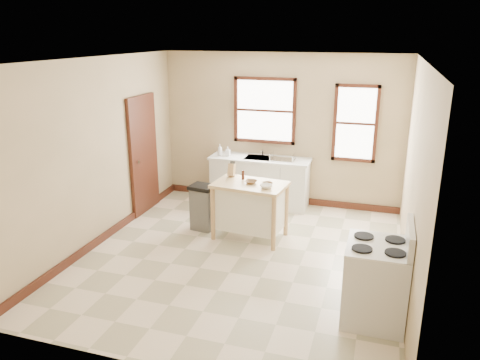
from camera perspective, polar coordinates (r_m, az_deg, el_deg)
name	(u,v)px	position (r m, az deg, el deg)	size (l,w,h in m)	color
floor	(240,257)	(6.92, 0.02, -9.36)	(5.00, 5.00, 0.00)	#F3DEC1
ceiling	(240,59)	(6.18, 0.02, 14.48)	(5.00, 5.00, 0.00)	white
wall_back	(280,130)	(8.76, 4.93, 6.10)	(4.50, 0.04, 2.80)	tan
wall_left	(98,153)	(7.37, -16.94, 3.21)	(0.04, 5.00, 2.80)	tan
wall_right	(414,179)	(6.15, 20.46, 0.06)	(0.04, 5.00, 2.80)	tan
window_main	(265,111)	(8.74, 3.03, 8.45)	(1.17, 0.06, 1.22)	#411E11
window_side	(355,124)	(8.52, 13.89, 6.70)	(0.77, 0.06, 1.37)	#411E11
door_left	(144,155)	(8.51, -11.67, 3.03)	(0.06, 0.90, 2.10)	#411E11
baseboard_back	(278,198)	(9.09, 4.67, -2.24)	(4.50, 0.04, 0.12)	#411E11
baseboard_left	(107,234)	(7.78, -15.88, -6.40)	(0.04, 5.00, 0.12)	#411E11
sink_counter	(260,181)	(8.78, 2.43, -0.16)	(1.86, 0.62, 0.92)	silver
faucet	(263,150)	(8.79, 2.79, 3.72)	(0.03, 0.03, 0.22)	silver
soap_bottle_a	(220,150)	(8.75, -2.46, 3.67)	(0.09, 0.09, 0.22)	#B2B2B2
soap_bottle_b	(228,151)	(8.75, -1.50, 3.51)	(0.08, 0.08, 0.17)	#B2B2B2
dish_rack	(283,157)	(8.50, 5.22, 2.78)	(0.43, 0.32, 0.11)	silver
kitchen_island	(250,211)	(7.38, 1.22, -3.74)	(1.10, 0.70, 0.90)	#F4C68F
knife_block	(232,170)	(7.54, -1.03, 1.18)	(0.10, 0.10, 0.20)	tan
pepper_grinder	(243,175)	(7.39, 0.37, 0.62)	(0.04, 0.04, 0.15)	#3F1D11
bowl_a	(251,182)	(7.21, 1.36, -0.24)	(0.19, 0.19, 0.05)	brown
bowl_b	(268,184)	(7.16, 3.38, -0.43)	(0.15, 0.15, 0.04)	brown
bowl_c	(266,186)	(7.00, 3.20, -0.78)	(0.18, 0.18, 0.06)	white
trash_bin	(203,207)	(7.73, -4.54, -3.34)	(0.39, 0.33, 0.76)	#5D5C5A
gas_stove	(376,272)	(5.51, 16.28, -10.66)	(0.74, 0.75, 1.19)	silver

